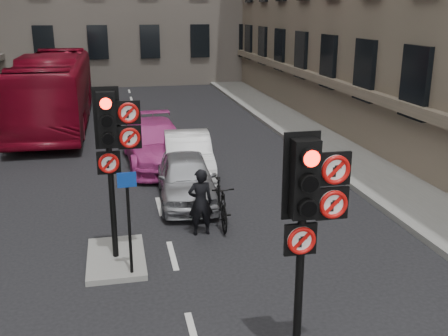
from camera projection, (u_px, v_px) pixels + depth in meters
name	position (u px, v px, depth m)	size (l,w,h in m)	color
pavement_right	(344.00, 151.00, 19.35)	(3.00, 50.00, 0.16)	gray
centre_island	(116.00, 258.00, 11.13)	(1.20, 2.00, 0.12)	gray
signal_near	(309.00, 204.00, 7.18)	(0.91, 0.40, 3.58)	black
signal_far	(113.00, 137.00, 10.37)	(0.91, 0.40, 3.58)	black
car_silver	(186.00, 178.00, 14.50)	(1.54, 3.84, 1.31)	#A1A3A8
car_white	(188.00, 155.00, 16.70)	(1.43, 4.09, 1.35)	silver
car_pink	(156.00, 143.00, 17.88)	(2.04, 5.03, 1.46)	#C3398F
bus_red	(54.00, 90.00, 23.46)	(2.72, 11.62, 3.24)	maroon
motorcycle	(220.00, 203.00, 12.89)	(0.53, 1.87, 1.12)	black
motorcyclist	(200.00, 202.00, 12.25)	(0.59, 0.39, 1.62)	black
info_sign	(128.00, 209.00, 10.01)	(0.36, 0.12, 2.10)	black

